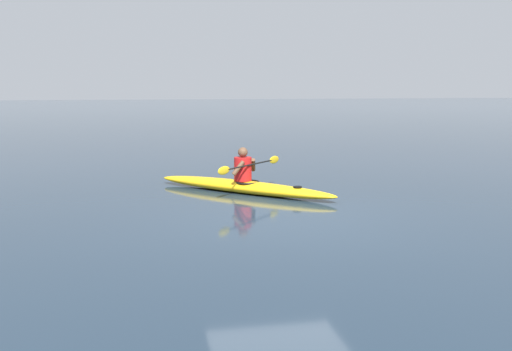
% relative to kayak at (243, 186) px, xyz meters
% --- Properties ---
extents(ground_plane, '(160.00, 160.00, 0.00)m').
position_rel_kayak_xyz_m(ground_plane, '(-0.26, 2.55, -0.13)').
color(ground_plane, '#1E2D3D').
extents(kayak, '(3.61, 3.48, 0.26)m').
position_rel_kayak_xyz_m(kayak, '(0.00, 0.00, 0.00)').
color(kayak, '#EAB214').
rests_on(kayak, ground).
extents(kayaker, '(1.65, 1.73, 0.72)m').
position_rel_kayak_xyz_m(kayaker, '(-0.02, 0.02, 0.43)').
color(kayaker, red).
rests_on(kayaker, kayak).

